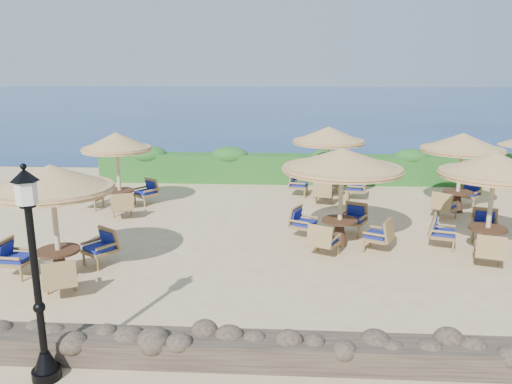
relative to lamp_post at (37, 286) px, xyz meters
name	(u,v)px	position (x,y,z in m)	size (l,w,h in m)	color
ground	(325,239)	(4.80, 6.80, -1.55)	(120.00, 120.00, 0.00)	#D1B584
sea	(293,99)	(4.80, 76.80, -1.55)	(160.00, 160.00, 0.00)	navy
hedge	(313,169)	(4.80, 14.00, -0.95)	(18.00, 0.90, 1.20)	#1A501A
stone_wall	(355,354)	(4.80, 0.60, -1.33)	(15.00, 0.65, 0.44)	brown
lamp_post	(37,286)	(0.00, 0.00, 0.00)	(0.44, 0.44, 3.31)	black
cafe_set_0	(53,199)	(-1.45, 3.71, 0.33)	(2.77, 2.76, 2.65)	beige
cafe_set_1	(342,176)	(5.14, 6.43, 0.37)	(3.21, 3.21, 2.65)	beige
cafe_set_2	(493,186)	(8.87, 5.96, 0.25)	(2.88, 2.88, 2.65)	beige
cafe_set_3	(117,159)	(-1.93, 9.40, 0.21)	(2.58, 2.75, 2.65)	beige
cafe_set_4	(328,151)	(5.20, 11.54, 0.22)	(2.88, 2.88, 2.65)	beige
cafe_set_5	(462,153)	(9.40, 9.91, 0.44)	(2.68, 2.68, 2.65)	beige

